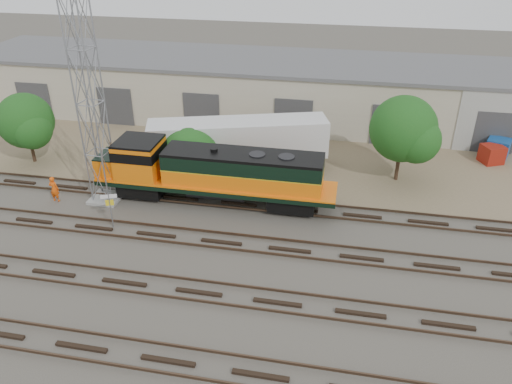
% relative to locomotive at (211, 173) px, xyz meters
% --- Properties ---
extents(ground, '(140.00, 140.00, 0.00)m').
position_rel_locomotive_xyz_m(ground, '(1.80, -6.00, -2.19)').
color(ground, '#47423A').
rests_on(ground, ground).
extents(dirt_strip, '(80.00, 16.00, 0.02)m').
position_rel_locomotive_xyz_m(dirt_strip, '(1.80, 9.00, -2.18)').
color(dirt_strip, '#726047').
rests_on(dirt_strip, ground).
extents(tracks, '(80.00, 20.40, 0.28)m').
position_rel_locomotive_xyz_m(tracks, '(1.80, -9.00, -2.11)').
color(tracks, black).
rests_on(tracks, ground).
extents(warehouse, '(58.40, 10.40, 5.30)m').
position_rel_locomotive_xyz_m(warehouse, '(1.85, 16.98, 0.46)').
color(warehouse, '#BBB39B').
rests_on(warehouse, ground).
extents(locomotive, '(15.70, 2.75, 3.77)m').
position_rel_locomotive_xyz_m(locomotive, '(0.00, 0.00, 0.00)').
color(locomotive, black).
rests_on(locomotive, tracks).
extents(signal_tower, '(1.96, 1.96, 13.28)m').
position_rel_locomotive_xyz_m(signal_tower, '(-7.07, -1.02, 4.30)').
color(signal_tower, gray).
rests_on(signal_tower, ground).
extents(sign_post, '(0.90, 0.40, 2.34)m').
position_rel_locomotive_xyz_m(sign_post, '(-5.07, -4.17, -0.55)').
color(sign_post, gray).
rests_on(sign_post, ground).
extents(worker, '(0.67, 0.45, 1.79)m').
position_rel_locomotive_xyz_m(worker, '(-10.24, -1.85, -1.30)').
color(worker, '#F4540D').
rests_on(worker, ground).
extents(semi_trailer, '(12.97, 6.26, 3.93)m').
position_rel_locomotive_xyz_m(semi_trailer, '(0.99, 4.96, 0.28)').
color(semi_trailer, silver).
rests_on(semi_trailer, ground).
extents(dumpster_blue, '(2.04, 1.98, 1.50)m').
position_rel_locomotive_xyz_m(dumpster_blue, '(20.05, 11.15, -1.44)').
color(dumpster_blue, '#14478C').
rests_on(dumpster_blue, ground).
extents(dumpster_red, '(1.94, 1.89, 1.40)m').
position_rel_locomotive_xyz_m(dumpster_red, '(19.40, 9.99, -1.49)').
color(dumpster_red, maroon).
rests_on(dumpster_red, ground).
extents(tree_west, '(4.32, 4.12, 5.39)m').
position_rel_locomotive_xyz_m(tree_west, '(-14.96, 3.27, 1.03)').
color(tree_west, '#382619').
rests_on(tree_west, ground).
extents(tree_mid, '(4.45, 4.24, 4.24)m').
position_rel_locomotive_xyz_m(tree_mid, '(-2.03, 2.37, -0.43)').
color(tree_mid, '#382619').
rests_on(tree_mid, ground).
extents(tree_east, '(4.82, 4.59, 6.19)m').
position_rel_locomotive_xyz_m(tree_east, '(12.35, 5.50, 1.59)').
color(tree_east, '#382619').
rests_on(tree_east, ground).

